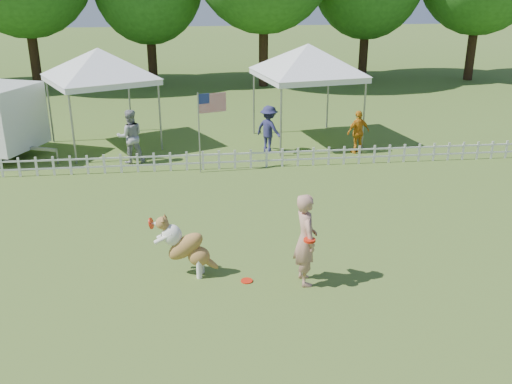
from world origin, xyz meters
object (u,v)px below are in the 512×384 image
at_px(handler, 306,239).
at_px(dog, 186,246).
at_px(canopy_tent_right, 307,95).
at_px(spectator_c, 358,132).
at_px(canopy_tent_left, 102,99).
at_px(frisbee_on_turf, 247,281).
at_px(flag_pole, 199,133).
at_px(spectator_a, 130,136).
at_px(spectator_b, 269,129).

distance_m(handler, dog, 2.38).
xyz_separation_m(canopy_tent_right, spectator_c, (1.45, -1.71, -0.97)).
bearing_deg(canopy_tent_left, spectator_c, -37.63).
distance_m(frisbee_on_turf, flag_pole, 6.95).
relative_size(spectator_a, spectator_c, 1.19).
bearing_deg(canopy_tent_right, spectator_b, -151.40).
xyz_separation_m(frisbee_on_turf, canopy_tent_left, (-3.95, 10.17, 1.66)).
bearing_deg(frisbee_on_turf, dog, 159.97).
xyz_separation_m(handler, spectator_b, (0.54, 8.85, -0.13)).
bearing_deg(flag_pole, spectator_c, -3.39).
height_order(spectator_a, spectator_c, spectator_a).
relative_size(dog, canopy_tent_right, 0.37).
xyz_separation_m(dog, canopy_tent_left, (-2.79, 9.74, 1.03)).
height_order(canopy_tent_right, spectator_a, canopy_tent_right).
bearing_deg(spectator_c, frisbee_on_turf, 41.30).
xyz_separation_m(spectator_a, spectator_c, (7.55, 0.16, -0.14)).
bearing_deg(spectator_b, spectator_a, 55.74).
distance_m(canopy_tent_right, spectator_c, 2.44).
distance_m(canopy_tent_right, flag_pole, 5.04).
bearing_deg(spectator_a, flag_pole, 137.40).
relative_size(dog, frisbee_on_turf, 5.33).
height_order(canopy_tent_left, spectator_a, canopy_tent_left).
relative_size(frisbee_on_turf, spectator_b, 0.15).
bearing_deg(canopy_tent_left, frisbee_on_turf, -93.75).
relative_size(handler, canopy_tent_right, 0.55).
bearing_deg(handler, frisbee_on_turf, 77.57).
relative_size(handler, spectator_c, 1.27).
distance_m(handler, canopy_tent_left, 11.53).
bearing_deg(flag_pole, spectator_a, 131.44).
distance_m(spectator_b, spectator_c, 3.01).
distance_m(dog, canopy_tent_left, 10.19).
bearing_deg(canopy_tent_left, canopy_tent_right, -26.79).
distance_m(dog, flag_pole, 6.43).
height_order(handler, spectator_a, handler).
height_order(canopy_tent_right, spectator_c, canopy_tent_right).
bearing_deg(handler, canopy_tent_left, 21.52).
distance_m(spectator_a, spectator_b, 4.61).
height_order(flag_pole, spectator_b, flag_pole).
bearing_deg(dog, canopy_tent_right, 78.44).
height_order(canopy_tent_left, spectator_c, canopy_tent_left).
height_order(canopy_tent_left, canopy_tent_right, canopy_tent_right).
height_order(frisbee_on_turf, spectator_a, spectator_a).
bearing_deg(flag_pole, canopy_tent_left, 115.65).
distance_m(handler, flag_pole, 7.21).
relative_size(dog, spectator_b, 0.79).
xyz_separation_m(handler, frisbee_on_turf, (-1.13, 0.15, -0.92)).
relative_size(frisbee_on_turf, spectator_c, 0.16).
bearing_deg(canopy_tent_left, handler, -88.76).
xyz_separation_m(handler, dog, (-2.29, 0.58, -0.30)).
xyz_separation_m(handler, spectator_a, (-4.02, 8.23, -0.06)).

